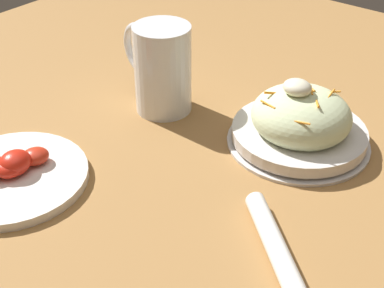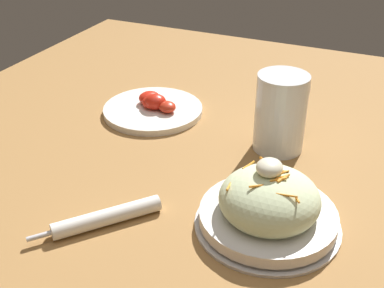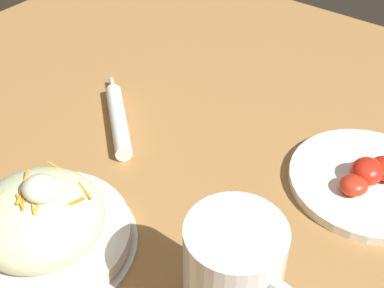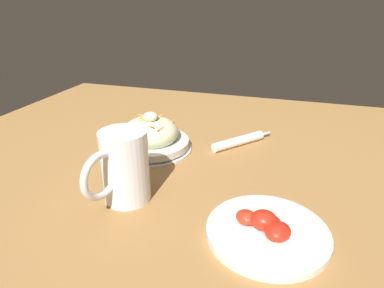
% 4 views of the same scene
% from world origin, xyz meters
% --- Properties ---
extents(ground_plane, '(1.43, 1.43, 0.00)m').
position_xyz_m(ground_plane, '(0.00, 0.00, 0.00)').
color(ground_plane, '#9E703D').
extents(salad_plate, '(0.22, 0.22, 0.11)m').
position_xyz_m(salad_plate, '(-0.12, -0.10, 0.04)').
color(salad_plate, silver).
rests_on(salad_plate, ground_plane).
extents(beer_mug, '(0.16, 0.10, 0.15)m').
position_xyz_m(beer_mug, '(0.12, -0.05, 0.07)').
color(beer_mug, white).
rests_on(beer_mug, ground_plane).
extents(napkin_roll, '(0.17, 0.15, 0.03)m').
position_xyz_m(napkin_roll, '(-0.22, 0.13, 0.01)').
color(napkin_roll, white).
rests_on(napkin_roll, ground_plane).
extents(tomato_plate, '(0.22, 0.22, 0.05)m').
position_xyz_m(tomato_plate, '(0.15, 0.24, 0.01)').
color(tomato_plate, white).
rests_on(tomato_plate, ground_plane).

